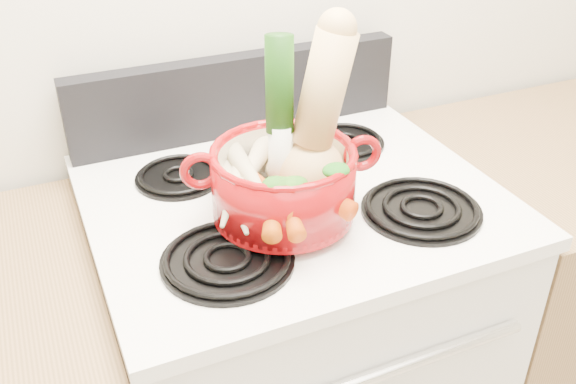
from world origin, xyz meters
name	(u,v)px	position (x,y,z in m)	size (l,w,h in m)	color
stove_body	(292,370)	(0.00, 1.40, 0.46)	(0.76, 0.65, 0.92)	silver
cooktop	(293,199)	(0.00, 1.40, 0.93)	(0.78, 0.67, 0.03)	white
control_backsplash	(238,95)	(0.00, 1.70, 1.04)	(0.76, 0.05, 0.18)	black
oven_handle	(375,376)	(0.00, 1.06, 0.78)	(0.02, 0.02, 0.60)	silver
burner_front_left	(227,259)	(-0.19, 1.24, 0.96)	(0.22, 0.22, 0.02)	black
burner_front_right	(421,208)	(0.19, 1.24, 0.96)	(0.22, 0.22, 0.02)	black
burner_back_left	(178,175)	(-0.19, 1.54, 0.96)	(0.17, 0.17, 0.02)	black
burner_back_right	(345,141)	(0.19, 1.54, 0.96)	(0.17, 0.17, 0.02)	black
dutch_oven	(283,183)	(-0.06, 1.32, 1.03)	(0.25, 0.25, 0.12)	maroon
pot_handle_left	(200,171)	(-0.20, 1.34, 1.07)	(0.07, 0.07, 0.02)	maroon
pot_handle_right	(362,153)	(0.09, 1.29, 1.07)	(0.07, 0.07, 0.02)	maroon
squash	(313,118)	(0.00, 1.31, 1.15)	(0.13, 0.13, 0.30)	tan
leek	(280,118)	(-0.05, 1.33, 1.15)	(0.05, 0.05, 0.31)	silver
ginger	(288,167)	(-0.02, 1.39, 1.02)	(0.09, 0.07, 0.05)	#D0BA80
parsnip_0	(236,185)	(-0.13, 1.37, 1.02)	(0.04, 0.04, 0.20)	beige
parsnip_1	(234,194)	(-0.15, 1.32, 1.03)	(0.04, 0.04, 0.19)	beige
parsnip_2	(242,177)	(-0.11, 1.37, 1.03)	(0.04, 0.04, 0.17)	beige
parsnip_3	(232,191)	(-0.15, 1.33, 1.03)	(0.04, 0.04, 0.17)	beige
parsnip_4	(252,167)	(-0.09, 1.37, 1.04)	(0.05, 0.05, 0.24)	beige
parsnip_5	(254,180)	(-0.11, 1.32, 1.05)	(0.04, 0.04, 0.20)	beige
carrot_0	(277,203)	(-0.08, 1.29, 1.01)	(0.03, 0.03, 0.16)	#DB5D0A
carrot_1	(272,209)	(-0.10, 1.26, 1.02)	(0.03, 0.03, 0.16)	#CF4F0A
carrot_2	(309,191)	(-0.02, 1.28, 1.03)	(0.04, 0.04, 0.19)	#D94A0A
carrot_3	(289,210)	(-0.08, 1.24, 1.03)	(0.03, 0.03, 0.14)	#C74109
carrot_4	(272,194)	(-0.09, 1.28, 1.04)	(0.03, 0.03, 0.16)	#C55209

